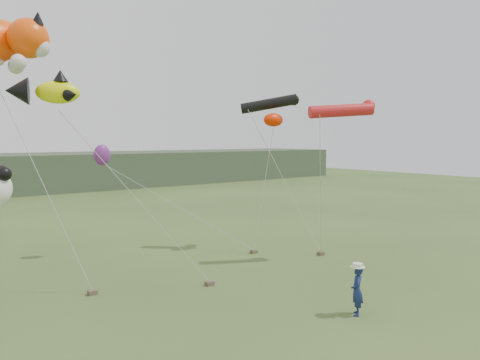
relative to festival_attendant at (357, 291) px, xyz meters
name	(u,v)px	position (x,y,z in m)	size (l,w,h in m)	color
ground	(293,326)	(-2.25, 0.63, -0.81)	(120.00, 120.00, 0.00)	#385123
festival_attendant	(357,291)	(0.00, 0.00, 0.00)	(0.59, 0.39, 1.62)	navy
sandbag_anchors	(186,282)	(-2.66, 6.22, -0.73)	(17.91, 4.62, 0.16)	brown
fish_kite	(43,91)	(-7.31, 7.98, 6.55)	(2.59, 1.72, 1.27)	#E2ED06
tube_kites	(310,106)	(4.80, 6.82, 6.45)	(3.68, 6.30, 1.41)	black
misc_kites	(201,135)	(0.74, 10.31, 5.07)	(8.69, 4.22, 2.58)	#EA2700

